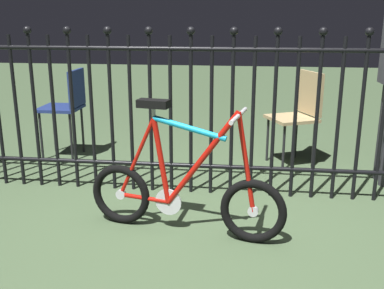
# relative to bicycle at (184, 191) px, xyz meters

# --- Properties ---
(ground_plane) EXTENTS (20.00, 20.00, 0.00)m
(ground_plane) POSITION_rel_bicycle_xyz_m (0.06, -0.04, -0.29)
(ground_plane) COLOR #44583A
(iron_fence) EXTENTS (4.71, 0.07, 1.36)m
(iron_fence) POSITION_rel_bicycle_xyz_m (0.00, 0.71, 0.40)
(iron_fence) COLOR black
(iron_fence) RESTS_ON ground
(bicycle) EXTENTS (1.31, 0.41, 0.87)m
(bicycle) POSITION_rel_bicycle_xyz_m (0.00, 0.00, 0.00)
(bicycle) COLOR black
(bicycle) RESTS_ON ground
(chair_tan) EXTENTS (0.52, 0.52, 0.87)m
(chair_tan) POSITION_rel_bicycle_xyz_m (0.88, 1.57, 0.24)
(chair_tan) COLOR black
(chair_tan) RESTS_ON ground
(chair_navy) EXTENTS (0.39, 0.39, 0.87)m
(chair_navy) POSITION_rel_bicycle_xyz_m (-1.37, 1.52, 0.26)
(chair_navy) COLOR black
(chair_navy) RESTS_ON ground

